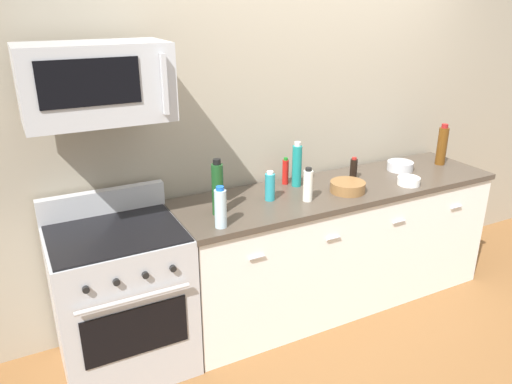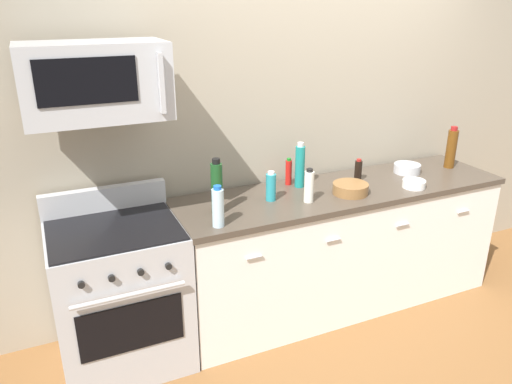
{
  "view_description": "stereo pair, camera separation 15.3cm",
  "coord_description": "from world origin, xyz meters",
  "px_view_note": "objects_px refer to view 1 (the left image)",
  "views": [
    {
      "loc": [
        -2.02,
        -2.62,
        2.16
      ],
      "look_at": [
        -0.69,
        -0.05,
        1.02
      ],
      "focal_mm": 34.73,
      "sensor_mm": 36.0,
      "label": 1
    },
    {
      "loc": [
        -1.88,
        -2.69,
        2.16
      ],
      "look_at": [
        -0.69,
        -0.05,
        1.02
      ],
      "focal_mm": 34.73,
      "sensor_mm": 36.0,
      "label": 2
    }
  ],
  "objects_px": {
    "range_oven": "(122,299)",
    "bottle_hot_sauce_red": "(285,172)",
    "bottle_water_clear": "(221,208)",
    "bottle_vinegar_white": "(308,185)",
    "bowl_wooden_salad": "(348,186)",
    "bottle_sparkling_teal": "(297,165)",
    "bottle_wine_green": "(218,188)",
    "bowl_white_ceramic": "(409,181)",
    "bottle_wine_amber": "(442,145)",
    "bottle_soy_sauce_dark": "(354,169)",
    "bottle_dish_soap": "(270,186)",
    "microwave": "(96,83)",
    "bowl_steel_prep": "(400,166)"
  },
  "relations": [
    {
      "from": "bottle_vinegar_white",
      "to": "bowl_steel_prep",
      "type": "bearing_deg",
      "value": 11.37
    },
    {
      "from": "range_oven",
      "to": "bowl_wooden_salad",
      "type": "distance_m",
      "value": 1.64
    },
    {
      "from": "bowl_wooden_salad",
      "to": "microwave",
      "type": "bearing_deg",
      "value": 174.44
    },
    {
      "from": "bottle_dish_soap",
      "to": "bottle_vinegar_white",
      "type": "height_order",
      "value": "bottle_vinegar_white"
    },
    {
      "from": "range_oven",
      "to": "bottle_hot_sauce_red",
      "type": "height_order",
      "value": "bottle_hot_sauce_red"
    },
    {
      "from": "bowl_wooden_salad",
      "to": "bottle_vinegar_white",
      "type": "bearing_deg",
      "value": -178.24
    },
    {
      "from": "bottle_wine_amber",
      "to": "bottle_dish_soap",
      "type": "bearing_deg",
      "value": -178.61
    },
    {
      "from": "bottle_dish_soap",
      "to": "bottle_hot_sauce_red",
      "type": "distance_m",
      "value": 0.32
    },
    {
      "from": "bowl_steel_prep",
      "to": "bowl_wooden_salad",
      "type": "xyz_separation_m",
      "value": [
        -0.64,
        -0.18,
        0.0
      ]
    },
    {
      "from": "bowl_steel_prep",
      "to": "bowl_white_ceramic",
      "type": "distance_m",
      "value": 0.32
    },
    {
      "from": "bottle_sparkling_teal",
      "to": "bottle_wine_amber",
      "type": "relative_size",
      "value": 0.98
    },
    {
      "from": "bottle_wine_green",
      "to": "bowl_white_ceramic",
      "type": "distance_m",
      "value": 1.42
    },
    {
      "from": "bottle_vinegar_white",
      "to": "bottle_wine_amber",
      "type": "height_order",
      "value": "bottle_wine_amber"
    },
    {
      "from": "bottle_wine_amber",
      "to": "bowl_wooden_salad",
      "type": "xyz_separation_m",
      "value": [
        -1.02,
        -0.15,
        -0.12
      ]
    },
    {
      "from": "range_oven",
      "to": "bottle_wine_amber",
      "type": "relative_size",
      "value": 3.28
    },
    {
      "from": "bottle_wine_green",
      "to": "bowl_wooden_salad",
      "type": "bearing_deg",
      "value": -3.82
    },
    {
      "from": "bottle_hot_sauce_red",
      "to": "bowl_white_ceramic",
      "type": "bearing_deg",
      "value": -28.22
    },
    {
      "from": "bottle_dish_soap",
      "to": "bottle_vinegar_white",
      "type": "distance_m",
      "value": 0.25
    },
    {
      "from": "microwave",
      "to": "bottle_wine_green",
      "type": "distance_m",
      "value": 0.91
    },
    {
      "from": "bottle_sparkling_teal",
      "to": "bowl_white_ceramic",
      "type": "xyz_separation_m",
      "value": [
        0.72,
        -0.34,
        -0.12
      ]
    },
    {
      "from": "bottle_wine_green",
      "to": "bowl_white_ceramic",
      "type": "height_order",
      "value": "bottle_wine_green"
    },
    {
      "from": "bottle_wine_amber",
      "to": "bowl_wooden_salad",
      "type": "relative_size",
      "value": 1.36
    },
    {
      "from": "bowl_wooden_salad",
      "to": "bottle_hot_sauce_red",
      "type": "bearing_deg",
      "value": 132.41
    },
    {
      "from": "range_oven",
      "to": "bottle_water_clear",
      "type": "relative_size",
      "value": 4.28
    },
    {
      "from": "bottle_dish_soap",
      "to": "bottle_wine_amber",
      "type": "bearing_deg",
      "value": 1.39
    },
    {
      "from": "bottle_hot_sauce_red",
      "to": "bowl_wooden_salad",
      "type": "xyz_separation_m",
      "value": [
        0.3,
        -0.33,
        -0.05
      ]
    },
    {
      "from": "bottle_hot_sauce_red",
      "to": "bowl_wooden_salad",
      "type": "distance_m",
      "value": 0.45
    },
    {
      "from": "bottle_wine_green",
      "to": "range_oven",
      "type": "bearing_deg",
      "value": 175.94
    },
    {
      "from": "microwave",
      "to": "bottle_hot_sauce_red",
      "type": "relative_size",
      "value": 3.83
    },
    {
      "from": "microwave",
      "to": "bottle_wine_green",
      "type": "bearing_deg",
      "value": -8.13
    },
    {
      "from": "bottle_vinegar_white",
      "to": "range_oven",
      "type": "bearing_deg",
      "value": 174.55
    },
    {
      "from": "bottle_hot_sauce_red",
      "to": "bottle_vinegar_white",
      "type": "distance_m",
      "value": 0.34
    },
    {
      "from": "range_oven",
      "to": "microwave",
      "type": "distance_m",
      "value": 1.28
    },
    {
      "from": "bottle_sparkling_teal",
      "to": "bottle_water_clear",
      "type": "bearing_deg",
      "value": -153.11
    },
    {
      "from": "range_oven",
      "to": "microwave",
      "type": "height_order",
      "value": "microwave"
    },
    {
      "from": "bottle_soy_sauce_dark",
      "to": "bottle_wine_amber",
      "type": "relative_size",
      "value": 0.51
    },
    {
      "from": "bottle_vinegar_white",
      "to": "bottle_sparkling_teal",
      "type": "distance_m",
      "value": 0.28
    },
    {
      "from": "bottle_dish_soap",
      "to": "bowl_wooden_salad",
      "type": "distance_m",
      "value": 0.56
    },
    {
      "from": "bottle_hot_sauce_red",
      "to": "bowl_white_ceramic",
      "type": "height_order",
      "value": "bottle_hot_sauce_red"
    },
    {
      "from": "range_oven",
      "to": "bottle_wine_green",
      "type": "bearing_deg",
      "value": -4.06
    },
    {
      "from": "bottle_water_clear",
      "to": "bottle_vinegar_white",
      "type": "distance_m",
      "value": 0.67
    },
    {
      "from": "range_oven",
      "to": "bottle_wine_green",
      "type": "xyz_separation_m",
      "value": [
        0.62,
        -0.04,
        0.62
      ]
    },
    {
      "from": "bowl_white_ceramic",
      "to": "bottle_wine_green",
      "type": "bearing_deg",
      "value": 174.0
    },
    {
      "from": "bottle_soy_sauce_dark",
      "to": "bottle_wine_amber",
      "type": "distance_m",
      "value": 0.84
    },
    {
      "from": "bottle_water_clear",
      "to": "bottle_sparkling_teal",
      "type": "bearing_deg",
      "value": 26.89
    },
    {
      "from": "range_oven",
      "to": "bowl_wooden_salad",
      "type": "relative_size",
      "value": 4.46
    },
    {
      "from": "bottle_water_clear",
      "to": "bowl_wooden_salad",
      "type": "height_order",
      "value": "bottle_water_clear"
    },
    {
      "from": "bottle_vinegar_white",
      "to": "bottle_sparkling_teal",
      "type": "height_order",
      "value": "bottle_sparkling_teal"
    },
    {
      "from": "range_oven",
      "to": "bottle_sparkling_teal",
      "type": "bearing_deg",
      "value": 6.64
    },
    {
      "from": "bottle_wine_amber",
      "to": "bowl_steel_prep",
      "type": "bearing_deg",
      "value": 175.08
    }
  ]
}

